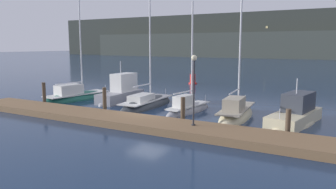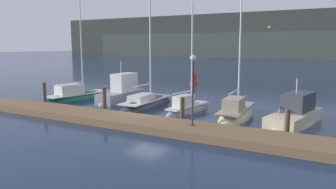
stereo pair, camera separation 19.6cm
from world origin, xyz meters
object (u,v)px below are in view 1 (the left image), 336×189
motorboat_berth_6 (295,118)px  dock_lamppost (194,79)px  sailboat_berth_1 (77,98)px  motorboat_berth_2 (121,96)px  channel_buoy (193,79)px  sailboat_berth_4 (188,110)px  sailboat_berth_3 (147,105)px  sailboat_berth_5 (236,115)px

motorboat_berth_6 → dock_lamppost: 7.59m
sailboat_berth_1 → motorboat_berth_2: 4.41m
motorboat_berth_6 → channel_buoy: size_ratio=3.38×
sailboat_berth_4 → motorboat_berth_6: bearing=0.6°
sailboat_berth_4 → motorboat_berth_6: size_ratio=1.38×
dock_lamppost → sailboat_berth_3: bearing=140.7°
dock_lamppost → motorboat_berth_2: bearing=147.2°
sailboat_berth_4 → dock_lamppost: size_ratio=2.19×
motorboat_berth_2 → sailboat_berth_4: sailboat_berth_4 is taller
sailboat_berth_4 → sailboat_berth_5: (3.71, -0.01, -0.01)m
channel_buoy → dock_lamppost: 23.97m
sailboat_berth_3 → motorboat_berth_6: 11.46m
motorboat_berth_6 → channel_buoy: (-14.79, 16.43, 0.35)m
sailboat_berth_5 → dock_lamppost: sailboat_berth_5 is taller
sailboat_berth_1 → dock_lamppost: (14.24, -5.29, 2.98)m
motorboat_berth_2 → motorboat_berth_6: bearing=-4.8°
sailboat_berth_1 → motorboat_berth_2: (4.24, 1.15, 0.33)m
sailboat_berth_4 → sailboat_berth_5: bearing=-0.1°
channel_buoy → dock_lamppost: size_ratio=0.47×
sailboat_berth_1 → sailboat_berth_4: (11.45, -0.16, 0.02)m
sailboat_berth_1 → channel_buoy: (4.21, 16.35, 0.55)m
sailboat_berth_4 → motorboat_berth_6: (7.55, 0.08, 0.18)m
motorboat_berth_2 → motorboat_berth_6: 14.81m
sailboat_berth_1 → sailboat_berth_4: bearing=-0.8°
motorboat_berth_2 → sailboat_berth_4: (7.20, -1.31, -0.32)m
channel_buoy → sailboat_berth_4: bearing=-66.3°
sailboat_berth_3 → sailboat_berth_4: sailboat_berth_3 is taller
sailboat_berth_3 → sailboat_berth_4: (3.90, -0.35, 0.06)m
sailboat_berth_3 → channel_buoy: (-3.34, 16.15, 0.60)m
sailboat_berth_1 → sailboat_berth_5: bearing=-0.6°
sailboat_berth_5 → dock_lamppost: size_ratio=2.21×
channel_buoy → dock_lamppost: bearing=-65.1°
sailboat_berth_3 → motorboat_berth_6: (11.45, -0.27, 0.24)m
channel_buoy → sailboat_berth_3: bearing=-78.3°
sailboat_berth_1 → motorboat_berth_6: sailboat_berth_1 is taller
motorboat_berth_2 → channel_buoy: bearing=90.1°
motorboat_berth_2 → channel_buoy: size_ratio=2.92×
sailboat_berth_4 → channel_buoy: sailboat_berth_4 is taller
motorboat_berth_2 → sailboat_berth_4: bearing=-10.3°
motorboat_berth_2 → sailboat_berth_4: 7.33m
sailboat_berth_1 → dock_lamppost: sailboat_berth_1 is taller
channel_buoy → sailboat_berth_5: bearing=-56.5°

